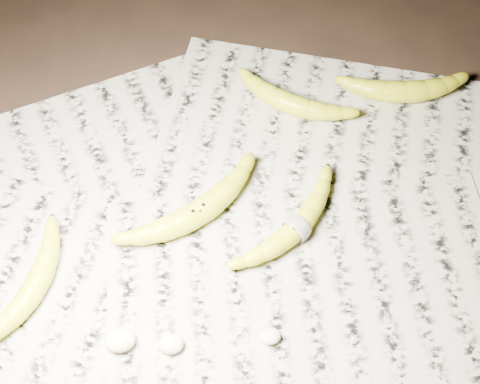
{
  "coord_description": "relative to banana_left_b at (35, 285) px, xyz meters",
  "views": [
    {
      "loc": [
        -0.05,
        -0.47,
        0.85
      ],
      "look_at": [
        0.01,
        0.02,
        0.05
      ],
      "focal_mm": 50.0,
      "sensor_mm": 36.0,
      "label": 1
    }
  ],
  "objects": [
    {
      "name": "flesh_chunk_b",
      "position": [
        0.18,
        -0.1,
        -0.01
      ],
      "size": [
        0.03,
        0.03,
        0.02
      ],
      "primitive_type": "ellipsoid",
      "color": "beige",
      "rests_on": "newspaper_patch"
    },
    {
      "name": "flesh_chunk_c",
      "position": [
        0.3,
        -0.11,
        -0.01
      ],
      "size": [
        0.03,
        0.02,
        0.02
      ],
      "primitive_type": "ellipsoid",
      "color": "beige",
      "rests_on": "newspaper_patch"
    },
    {
      "name": "ground",
      "position": [
        0.28,
        0.08,
        -0.02
      ],
      "size": [
        3.0,
        3.0,
        0.0
      ],
      "primitive_type": "plane",
      "color": "black",
      "rests_on": "ground"
    },
    {
      "name": "banana_center",
      "position": [
        0.23,
        0.08,
        0.0
      ],
      "size": [
        0.21,
        0.16,
        0.04
      ],
      "primitive_type": null,
      "rotation": [
        0.0,
        0.0,
        0.51
      ],
      "color": "gold",
      "rests_on": "newspaper_patch"
    },
    {
      "name": "banana_left_b",
      "position": [
        0.0,
        0.0,
        0.0
      ],
      "size": [
        0.13,
        0.18,
        0.03
      ],
      "primitive_type": null,
      "rotation": [
        0.0,
        0.0,
        1.09
      ],
      "color": "gold",
      "rests_on": "newspaper_patch"
    },
    {
      "name": "banana_upper_b",
      "position": [
        0.58,
        0.27,
        0.0
      ],
      "size": [
        0.18,
        0.08,
        0.04
      ],
      "primitive_type": null,
      "rotation": [
        0.0,
        0.0,
        -0.09
      ],
      "color": "gold",
      "rests_on": "newspaper_patch"
    },
    {
      "name": "flesh_chunk_a",
      "position": [
        0.11,
        -0.09,
        -0.0
      ],
      "size": [
        0.04,
        0.03,
        0.02
      ],
      "primitive_type": "ellipsoid",
      "color": "beige",
      "rests_on": "newspaper_patch"
    },
    {
      "name": "banana_taped",
      "position": [
        0.36,
        0.04,
        -0.0
      ],
      "size": [
        0.18,
        0.17,
        0.03
      ],
      "primitive_type": null,
      "rotation": [
        0.0,
        0.0,
        0.71
      ],
      "color": "gold",
      "rests_on": "newspaper_patch"
    },
    {
      "name": "banana_upper_a",
      "position": [
        0.39,
        0.27,
        0.0
      ],
      "size": [
        0.18,
        0.14,
        0.03
      ],
      "primitive_type": null,
      "rotation": [
        0.0,
        0.0,
        -0.58
      ],
      "color": "gold",
      "rests_on": "newspaper_patch"
    },
    {
      "name": "measuring_tape",
      "position": [
        0.36,
        0.04,
        -0.0
      ],
      "size": [
        0.03,
        0.03,
        0.04
      ],
      "primitive_type": "torus",
      "rotation": [
        0.0,
        1.57,
        0.71
      ],
      "color": "white",
      "rests_on": "newspaper_patch"
    },
    {
      "name": "newspaper_patch",
      "position": [
        0.24,
        0.04,
        -0.02
      ],
      "size": [
        0.9,
        0.7,
        0.01
      ],
      "primitive_type": "cube",
      "color": "#A19C8A",
      "rests_on": "ground"
    }
  ]
}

